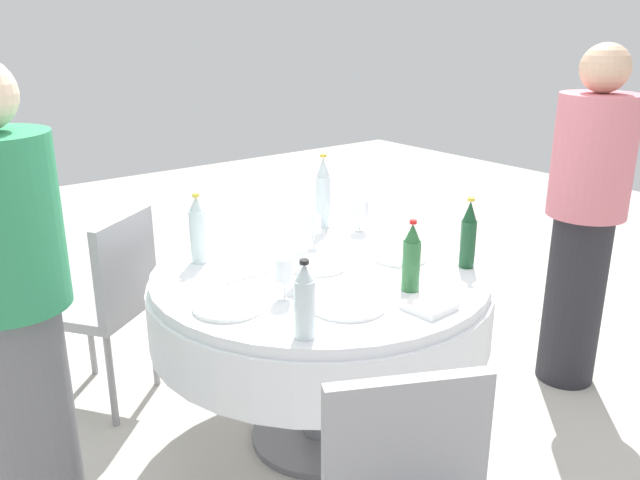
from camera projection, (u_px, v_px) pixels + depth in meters
name	position (u px, v px, depth m)	size (l,w,h in m)	color
ground_plane	(320.00, 436.00, 2.69)	(10.00, 10.00, 0.00)	#B7B2A8
dining_table	(320.00, 306.00, 2.50)	(1.29, 1.29, 0.74)	white
bottle_clear_south	(305.00, 302.00, 1.89)	(0.06, 0.06, 0.24)	silver
bottle_dark_green_front	(468.00, 235.00, 2.43)	(0.06, 0.06, 0.27)	#194728
bottle_green_right	(411.00, 258.00, 2.23)	(0.06, 0.06, 0.25)	#2D6B38
bottle_clear_north	(198.00, 231.00, 2.48)	(0.06, 0.06, 0.27)	silver
bottle_clear_left	(323.00, 193.00, 2.91)	(0.06, 0.06, 0.33)	silver
wine_glass_north	(284.00, 272.00, 2.16)	(0.06, 0.06, 0.14)	white
wine_glass_left	(314.00, 227.00, 2.64)	(0.06, 0.06, 0.14)	white
wine_glass_near	(360.00, 210.00, 2.87)	(0.07, 0.07, 0.14)	white
wine_glass_mid	(299.00, 260.00, 2.27)	(0.06, 0.06, 0.14)	white
plate_east	(228.00, 306.00, 2.11)	(0.23, 0.23, 0.02)	white
plate_west	(400.00, 257.00, 2.55)	(0.21, 0.21, 0.02)	white
plate_inner	(318.00, 265.00, 2.47)	(0.23, 0.23, 0.02)	white
plate_rear	(348.00, 305.00, 2.13)	(0.25, 0.25, 0.02)	white
knife_front	(249.00, 277.00, 2.37)	(0.18, 0.02, 0.01)	silver
spoon_right	(236.00, 245.00, 2.70)	(0.18, 0.02, 0.01)	silver
knife_north	(330.00, 236.00, 2.82)	(0.18, 0.02, 0.01)	silver
folded_napkin	(429.00, 305.00, 2.11)	(0.14, 0.14, 0.02)	white
person_south	(14.00, 313.00, 1.93)	(0.34, 0.34, 1.55)	slate
person_front	(585.00, 216.00, 2.88)	(0.34, 0.34, 1.55)	#26262B
chair_near	(108.00, 295.00, 2.78)	(0.56, 0.56, 0.87)	#99999E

